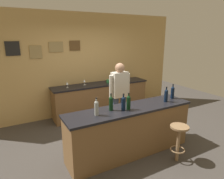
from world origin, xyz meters
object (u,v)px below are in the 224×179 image
object	(u,v)px
wine_bottle_c	(123,103)
wine_glass_b	(84,81)
coffee_mug	(108,81)
bartender	(120,93)
wine_bottle_b	(111,103)
wine_bottle_d	(129,102)
wine_glass_a	(67,83)
wine_bottle_a	(96,108)
wine_glass_c	(114,78)
bar_stool	(179,137)
wine_bottle_f	(173,92)
wine_bottle_e	(166,95)

from	to	relation	value
wine_bottle_c	wine_glass_b	size ratio (longest dim) A/B	1.97
wine_glass_b	coffee_mug	size ratio (longest dim) A/B	1.24
bartender	coffee_mug	bearing A→B (deg)	74.86
wine_bottle_b	wine_bottle_d	distance (m)	0.31
wine_bottle_d	wine_glass_a	world-z (taller)	wine_bottle_d
wine_bottle_a	wine_bottle_d	bearing A→B (deg)	-2.13
wine_bottle_c	wine_glass_c	bearing A→B (deg)	64.73
wine_bottle_d	wine_glass_c	size ratio (longest dim) A/B	1.97
bar_stool	wine_glass_a	xyz separation A→B (m)	(-1.17, 2.68, 0.55)
wine_glass_b	coffee_mug	distance (m)	0.68
wine_bottle_c	wine_bottle_d	distance (m)	0.11
wine_bottle_c	wine_bottle_d	size ratio (longest dim) A/B	1.00
wine_bottle_b	wine_bottle_f	size ratio (longest dim) A/B	1.00
wine_bottle_b	wine_bottle_f	world-z (taller)	same
wine_bottle_b	wine_bottle_c	bearing A→B (deg)	-30.93
wine_bottle_b	wine_glass_b	xyz separation A→B (m)	(0.30, 2.05, -0.05)
wine_bottle_c	wine_glass_a	bearing A→B (deg)	100.23
wine_bottle_c	wine_glass_a	size ratio (longest dim) A/B	1.97
wine_bottle_d	wine_bottle_e	xyz separation A→B (m)	(0.88, -0.00, 0.00)
wine_bottle_e	wine_bottle_b	bearing A→B (deg)	174.42
wine_bottle_a	wine_bottle_d	xyz separation A→B (m)	(0.61, -0.02, 0.00)
bar_stool	wine_bottle_c	bearing A→B (deg)	143.59
wine_glass_a	wine_bottle_a	bearing A→B (deg)	-93.47
wine_bottle_e	wine_glass_b	bearing A→B (deg)	112.15
wine_bottle_b	wine_glass_a	world-z (taller)	wine_bottle_b
wine_bottle_a	wine_bottle_c	size ratio (longest dim) A/B	1.00
wine_bottle_c	wine_bottle_f	xyz separation A→B (m)	(1.26, 0.09, 0.00)
wine_bottle_d	wine_glass_a	xyz separation A→B (m)	(-0.49, 2.10, -0.05)
wine_bottle_e	wine_bottle_f	bearing A→B (deg)	19.38
wine_bottle_a	wine_glass_b	xyz separation A→B (m)	(0.62, 2.14, -0.05)
wine_bottle_a	wine_bottle_d	world-z (taller)	same
wine_glass_a	wine_glass_b	bearing A→B (deg)	7.02
wine_bottle_f	bartender	bearing A→B (deg)	134.92
wine_bottle_e	wine_glass_a	xyz separation A→B (m)	(-1.37, 2.10, -0.05)
wine_glass_c	wine_glass_a	bearing A→B (deg)	-177.62
wine_glass_a	bar_stool	bearing A→B (deg)	-66.43
bartender	coffee_mug	distance (m)	1.22
wine_bottle_d	wine_bottle_a	bearing A→B (deg)	177.87
wine_glass_a	wine_bottle_f	bearing A→B (deg)	-50.68
wine_bottle_a	wine_bottle_c	xyz separation A→B (m)	(0.50, -0.02, 0.00)
bartender	bar_stool	distance (m)	1.59
wine_bottle_f	wine_bottle_c	bearing A→B (deg)	-175.84
wine_glass_a	wine_glass_c	size ratio (longest dim) A/B	1.00
wine_bottle_b	wine_bottle_c	xyz separation A→B (m)	(0.19, -0.11, 0.00)
bar_stool	wine_bottle_d	size ratio (longest dim) A/B	2.22
bartender	wine_bottle_e	xyz separation A→B (m)	(0.53, -0.90, 0.12)
wine_bottle_a	wine_bottle_b	distance (m)	0.33
bartender	coffee_mug	world-z (taller)	bartender
wine_bottle_c	wine_bottle_d	bearing A→B (deg)	0.27
bar_stool	wine_bottle_c	distance (m)	1.15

